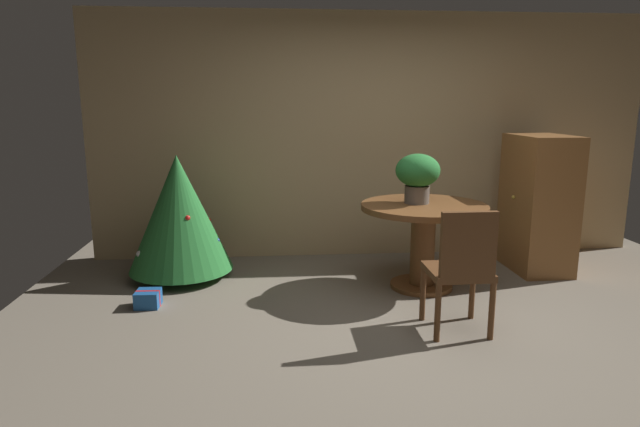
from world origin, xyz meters
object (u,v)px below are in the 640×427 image
object	(u,v)px
wooden_chair_near	(462,265)
wooden_cabinet	(538,203)
gift_box_blue	(148,299)
flower_vase	(418,174)
holiday_tree	(179,213)
round_dining_table	(423,228)

from	to	relation	value
wooden_chair_near	wooden_cabinet	bearing A→B (deg)	48.97
gift_box_blue	wooden_cabinet	bearing A→B (deg)	11.35
wooden_cabinet	flower_vase	bearing A→B (deg)	-163.33
wooden_chair_near	wooden_cabinet	size ratio (longest dim) A/B	0.69
flower_vase	wooden_cabinet	size ratio (longest dim) A/B	0.33
flower_vase	holiday_tree	world-z (taller)	flower_vase
wooden_chair_near	wooden_cabinet	world-z (taller)	wooden_cabinet
gift_box_blue	wooden_cabinet	world-z (taller)	wooden_cabinet
flower_vase	wooden_chair_near	world-z (taller)	flower_vase
wooden_chair_near	wooden_cabinet	xyz separation A→B (m)	(1.29, 1.49, 0.15)
round_dining_table	flower_vase	size ratio (longest dim) A/B	2.54
wooden_chair_near	flower_vase	bearing A→B (deg)	92.82
flower_vase	holiday_tree	distance (m)	2.26
wooden_chair_near	gift_box_blue	bearing A→B (deg)	162.73
round_dining_table	wooden_cabinet	bearing A→B (deg)	19.72
flower_vase	gift_box_blue	xyz separation A→B (m)	(-2.34, -0.34, -0.98)
round_dining_table	holiday_tree	xyz separation A→B (m)	(-2.24, 0.49, 0.08)
holiday_tree	wooden_chair_near	bearing A→B (deg)	-34.00
gift_box_blue	wooden_cabinet	size ratio (longest dim) A/B	0.15
holiday_tree	gift_box_blue	bearing A→B (deg)	-101.59
wooden_chair_near	gift_box_blue	size ratio (longest dim) A/B	4.61
round_dining_table	wooden_cabinet	world-z (taller)	wooden_cabinet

